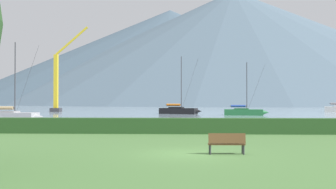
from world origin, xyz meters
TOP-DOWN VIEW (x-y plane):
  - ground_plane at (0.00, 0.00)m, footprint 1000.00×1000.00m
  - harbor_water at (0.00, 137.00)m, footprint 320.00×246.00m
  - hedge_line at (0.00, 11.00)m, footprint 80.00×1.20m
  - sailboat_slip_3 at (9.03, 46.36)m, footprint 7.12×2.97m
  - sailboat_slip_4 at (-1.55, 52.19)m, footprint 7.66×4.11m
  - sailboat_slip_5 at (-20.62, 27.62)m, footprint 7.27×2.69m
  - park_bench_near_path at (1.60, -0.08)m, footprint 1.66×0.52m
  - dock_crane at (-26.91, 63.46)m, footprint 7.67×2.00m
  - distant_hill_west_ridge at (-13.86, 312.30)m, footprint 331.00×331.00m
  - distant_hill_central_peak at (34.87, 281.80)m, footprint 335.77×335.77m

SIDE VIEW (x-z plane):
  - ground_plane at x=0.00m, z-range 0.00..0.00m
  - harbor_water at x=0.00m, z-range 0.00..0.00m
  - park_bench_near_path at x=1.60m, z-range 0.06..1.01m
  - hedge_line at x=0.00m, z-range 0.00..1.12m
  - sailboat_slip_3 at x=9.03m, z-range -3.66..4.81m
  - sailboat_slip_5 at x=-20.62m, z-range -4.00..5.20m
  - sailboat_slip_4 at x=-1.55m, z-range -4.42..5.69m
  - dock_crane at x=-26.91m, z-range -3.34..14.32m
  - distant_hill_west_ridge at x=-13.86m, z-range 0.00..77.12m
  - distant_hill_central_peak at x=34.87m, z-range 0.00..84.12m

